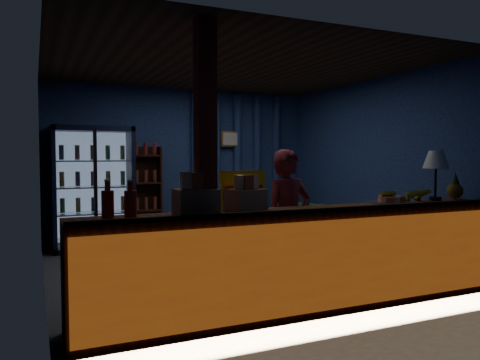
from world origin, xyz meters
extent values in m
plane|color=#515154|center=(0.00, 0.00, 0.00)|extent=(4.60, 4.60, 0.00)
plane|color=navy|center=(0.00, 2.20, 1.30)|extent=(4.60, 0.00, 4.60)
plane|color=navy|center=(0.00, -2.20, 1.30)|extent=(4.60, 0.00, 4.60)
plane|color=navy|center=(-2.30, 0.00, 1.30)|extent=(0.00, 4.40, 4.40)
plane|color=navy|center=(2.30, 0.00, 1.30)|extent=(0.00, 4.40, 4.40)
plane|color=#472D19|center=(0.00, 0.00, 2.60)|extent=(4.60, 4.60, 0.00)
cube|color=brown|center=(0.00, -1.90, 0.47)|extent=(4.40, 0.55, 0.95)
cube|color=red|center=(0.00, -2.19, 0.47)|extent=(4.35, 0.02, 0.81)
cube|color=#321910|center=(0.00, -2.17, 0.97)|extent=(4.40, 0.04, 0.04)
cube|color=maroon|center=(-1.05, -1.90, 1.30)|extent=(0.16, 0.16, 2.60)
cube|color=black|center=(-1.55, 2.12, 0.95)|extent=(1.20, 0.06, 1.90)
cube|color=black|center=(-2.12, 1.85, 0.95)|extent=(0.06, 0.60, 1.90)
cube|color=black|center=(-0.98, 1.85, 0.95)|extent=(0.06, 0.60, 1.90)
cube|color=black|center=(-1.55, 1.85, 1.86)|extent=(1.20, 0.60, 0.08)
cube|color=black|center=(-1.55, 1.85, 0.04)|extent=(1.20, 0.60, 0.08)
cube|color=#99B2D8|center=(-1.55, 2.07, 0.95)|extent=(1.08, 0.02, 1.74)
cube|color=white|center=(-1.55, 1.57, 0.95)|extent=(1.12, 0.02, 1.78)
cube|color=black|center=(-1.55, 1.55, 0.95)|extent=(0.05, 0.05, 1.80)
cube|color=silver|center=(-1.55, 1.85, 0.17)|extent=(1.08, 0.48, 0.02)
cylinder|color=#A25317|center=(-2.00, 1.85, 0.30)|extent=(0.07, 0.07, 0.22)
cylinder|color=#175F20|center=(-1.77, 1.85, 0.30)|extent=(0.07, 0.07, 0.22)
cylinder|color=#AB9B1A|center=(-1.55, 1.85, 0.30)|extent=(0.07, 0.07, 0.22)
cylinder|color=#1F164F|center=(-1.32, 1.85, 0.30)|extent=(0.07, 0.07, 0.22)
cylinder|color=maroon|center=(-1.10, 1.85, 0.30)|extent=(0.07, 0.07, 0.22)
cube|color=silver|center=(-1.55, 1.85, 0.57)|extent=(1.08, 0.48, 0.02)
cylinder|color=#175F20|center=(-2.00, 1.85, 0.70)|extent=(0.07, 0.07, 0.22)
cylinder|color=#AB9B1A|center=(-1.77, 1.85, 0.70)|extent=(0.07, 0.07, 0.22)
cylinder|color=#1F164F|center=(-1.55, 1.85, 0.70)|extent=(0.07, 0.07, 0.22)
cylinder|color=maroon|center=(-1.32, 1.85, 0.70)|extent=(0.07, 0.07, 0.22)
cylinder|color=#A25317|center=(-1.10, 1.85, 0.70)|extent=(0.07, 0.07, 0.22)
cube|color=silver|center=(-1.55, 1.85, 0.97)|extent=(1.08, 0.48, 0.02)
cylinder|color=#AB9B1A|center=(-2.00, 1.85, 1.10)|extent=(0.07, 0.07, 0.22)
cylinder|color=#1F164F|center=(-1.77, 1.85, 1.10)|extent=(0.07, 0.07, 0.22)
cylinder|color=maroon|center=(-1.55, 1.85, 1.10)|extent=(0.07, 0.07, 0.22)
cylinder|color=#A25317|center=(-1.32, 1.85, 1.10)|extent=(0.07, 0.07, 0.22)
cylinder|color=#175F20|center=(-1.10, 1.85, 1.10)|extent=(0.07, 0.07, 0.22)
cube|color=silver|center=(-1.55, 1.85, 1.37)|extent=(1.08, 0.48, 0.02)
cylinder|color=#1F164F|center=(-2.00, 1.85, 1.50)|extent=(0.07, 0.07, 0.22)
cylinder|color=maroon|center=(-1.77, 1.85, 1.50)|extent=(0.07, 0.07, 0.22)
cylinder|color=#A25317|center=(-1.55, 1.85, 1.50)|extent=(0.07, 0.07, 0.22)
cylinder|color=#175F20|center=(-1.32, 1.85, 1.50)|extent=(0.07, 0.07, 0.22)
cylinder|color=#AB9B1A|center=(-1.10, 1.85, 1.50)|extent=(0.07, 0.07, 0.22)
cube|color=#321910|center=(-0.70, 2.15, 0.80)|extent=(0.50, 0.02, 1.60)
cube|color=#321910|center=(-0.93, 2.02, 0.80)|extent=(0.03, 0.28, 1.60)
cube|color=#321910|center=(-0.46, 2.02, 0.80)|extent=(0.03, 0.28, 1.60)
cube|color=#321910|center=(-0.70, 2.02, 0.10)|extent=(0.46, 0.26, 0.02)
cube|color=#321910|center=(-0.70, 2.02, 0.55)|extent=(0.46, 0.26, 0.02)
cube|color=#321910|center=(-0.70, 2.02, 1.00)|extent=(0.46, 0.26, 0.02)
cube|color=#321910|center=(-0.70, 2.02, 1.45)|extent=(0.46, 0.26, 0.02)
cylinder|color=navy|center=(0.20, 2.14, 1.30)|extent=(0.14, 0.14, 2.50)
cylinder|color=navy|center=(0.60, 2.14, 1.30)|extent=(0.14, 0.14, 2.50)
cylinder|color=navy|center=(1.00, 2.14, 1.30)|extent=(0.14, 0.14, 2.50)
cylinder|color=navy|center=(1.40, 2.14, 1.30)|extent=(0.14, 0.14, 2.50)
cylinder|color=navy|center=(1.80, 2.14, 1.30)|extent=(0.14, 0.14, 2.50)
cube|color=gold|center=(0.85, 2.10, 1.75)|extent=(0.36, 0.03, 0.28)
cube|color=silver|center=(0.85, 2.08, 1.75)|extent=(0.30, 0.01, 0.22)
imported|color=maroon|center=(0.05, -1.40, 0.76)|extent=(0.60, 0.43, 1.52)
imported|color=#519D4E|center=(1.90, 1.33, 0.31)|extent=(0.92, 0.92, 0.62)
cube|color=#321910|center=(0.20, 1.39, 0.24)|extent=(0.58, 0.47, 0.47)
cylinder|color=#321910|center=(0.20, 1.39, 0.52)|extent=(0.09, 0.09, 0.09)
cube|color=yellow|center=(-0.60, -1.68, 1.13)|extent=(0.45, 0.09, 0.36)
cube|color=#B01B0B|center=(-0.60, -1.70, 1.13)|extent=(0.38, 0.03, 0.09)
cylinder|color=#B01B0B|center=(-1.85, -1.86, 1.06)|extent=(0.10, 0.10, 0.23)
cylinder|color=#B01B0B|center=(-1.85, -1.86, 1.22)|extent=(0.04, 0.04, 0.09)
cylinder|color=white|center=(-1.85, -1.86, 1.26)|extent=(0.05, 0.05, 0.02)
cylinder|color=#B01B0B|center=(-1.69, -1.94, 1.06)|extent=(0.10, 0.10, 0.23)
cylinder|color=#B01B0B|center=(-1.69, -1.94, 1.22)|extent=(0.04, 0.04, 0.09)
cylinder|color=white|center=(-1.69, -1.94, 1.26)|extent=(0.05, 0.05, 0.02)
cube|color=#AD7953|center=(-1.14, -1.92, 1.06)|extent=(0.35, 0.29, 0.22)
cube|color=orange|center=(-1.23, -1.92, 1.24)|extent=(0.09, 0.06, 0.14)
cube|color=#C64625|center=(-1.14, -1.92, 1.24)|extent=(0.09, 0.06, 0.14)
cube|color=orange|center=(-1.06, -1.93, 1.24)|extent=(0.09, 0.06, 0.14)
cube|color=#AD7953|center=(-0.63, -1.82, 1.05)|extent=(0.35, 0.30, 0.20)
cube|color=orange|center=(-0.71, -1.83, 1.22)|extent=(0.09, 0.07, 0.13)
cube|color=#C64625|center=(-0.63, -1.82, 1.22)|extent=(0.09, 0.07, 0.13)
cube|color=orange|center=(-0.56, -1.81, 1.22)|extent=(0.09, 0.07, 0.13)
cylinder|color=silver|center=(1.02, -1.83, 0.96)|extent=(0.49, 0.49, 0.03)
cube|color=orange|center=(1.12, -1.83, 1.00)|extent=(0.11, 0.07, 0.05)
cube|color=#C64625|center=(1.09, -1.76, 1.00)|extent=(0.13, 0.13, 0.05)
cube|color=orange|center=(1.02, -1.74, 1.00)|extent=(0.07, 0.11, 0.05)
cube|color=#C64625|center=(0.96, -1.76, 1.00)|extent=(0.13, 0.13, 0.05)
cube|color=orange|center=(0.93, -1.83, 1.00)|extent=(0.11, 0.07, 0.05)
cube|color=#C64625|center=(0.96, -1.90, 1.00)|extent=(0.13, 0.13, 0.05)
cube|color=orange|center=(1.02, -1.93, 1.00)|extent=(0.07, 0.11, 0.05)
cube|color=#C64625|center=(1.09, -1.90, 1.00)|extent=(0.13, 0.13, 0.05)
cylinder|color=black|center=(1.71, -1.77, 0.97)|extent=(0.13, 0.13, 0.04)
cylinder|color=black|center=(1.71, -1.77, 1.17)|extent=(0.03, 0.03, 0.39)
cone|color=white|center=(1.71, -1.77, 1.41)|extent=(0.28, 0.28, 0.20)
sphere|color=#94651A|center=(2.02, -1.76, 1.05)|extent=(0.18, 0.18, 0.18)
cone|color=#1C531E|center=(2.02, -1.76, 1.20)|extent=(0.10, 0.10, 0.14)
camera|label=1|loc=(-2.38, -5.64, 1.45)|focal=35.00mm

